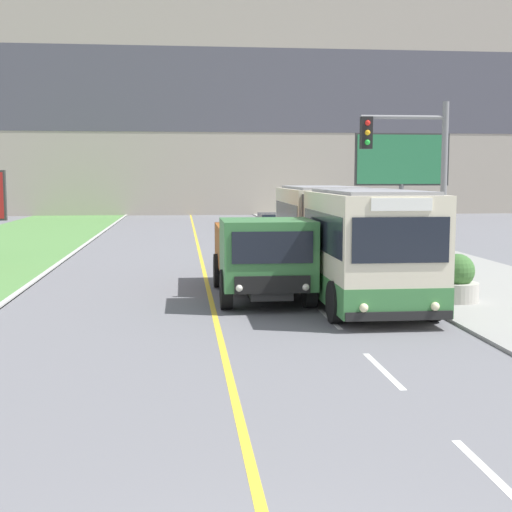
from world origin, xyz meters
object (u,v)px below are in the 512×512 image
dump_truck (263,258)px  planter_round_second (399,260)px  car_distant (274,228)px  planter_round_near (457,281)px  city_bus (342,239)px  traffic_light_mast (418,177)px  planter_round_third (362,245)px  billboard_large (402,163)px

dump_truck → planter_round_second: dump_truck is taller
car_distant → planter_round_near: car_distant is taller
city_bus → planter_round_second: bearing=44.1°
planter_round_near → traffic_light_mast: bearing=-159.4°
planter_round_second → planter_round_near: bearing=-89.0°
traffic_light_mast → dump_truck: bearing=156.9°
car_distant → planter_round_near: size_ratio=3.33×
traffic_light_mast → planter_round_third: bearing=83.2°
city_bus → planter_round_third: (2.50, 7.32, -0.92)m
car_distant → planter_round_near: 19.45m
city_bus → planter_round_near: 3.69m
traffic_light_mast → planter_round_second: size_ratio=4.30×
traffic_light_mast → planter_round_third: (1.23, 10.25, -2.76)m
planter_round_near → planter_round_third: planter_round_third is taller
city_bus → planter_round_second: 3.63m
planter_round_third → traffic_light_mast: bearing=-96.8°
car_distant → billboard_large: (6.01, -2.92, 3.40)m
billboard_large → planter_round_near: (-3.56, -16.37, -3.44)m
car_distant → planter_round_second: bearing=-80.7°
dump_truck → traffic_light_mast: bearing=-23.1°
city_bus → planter_round_near: size_ratio=8.93×
car_distant → planter_round_third: car_distant is taller
car_distant → planter_round_third: bearing=-76.2°
planter_round_near → planter_round_second: planter_round_near is taller
billboard_large → planter_round_second: billboard_large is taller
city_bus → car_distant: city_bus is taller
dump_truck → planter_round_second: bearing=36.6°
car_distant → traffic_light_mast: (1.13, -19.79, 2.72)m
city_bus → billboard_large: (6.16, 13.94, 2.51)m
city_bus → planter_round_second: (2.52, 2.44, -0.94)m
city_bus → dump_truck: size_ratio=1.77×
dump_truck → car_distant: dump_truck is taller
planter_round_near → planter_round_second: 4.88m
billboard_large → planter_round_second: bearing=-107.6°
dump_truck → planter_round_near: (5.14, -1.12, -0.54)m
dump_truck → billboard_large: size_ratio=1.18×
car_distant → planter_round_third: size_ratio=3.28×
planter_round_second → traffic_light_mast: bearing=-103.0°
traffic_light_mast → billboard_large: bearing=73.9°
planter_round_second → car_distant: bearing=99.3°
dump_truck → car_distant: size_ratio=1.52×
car_distant → billboard_large: billboard_large is taller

